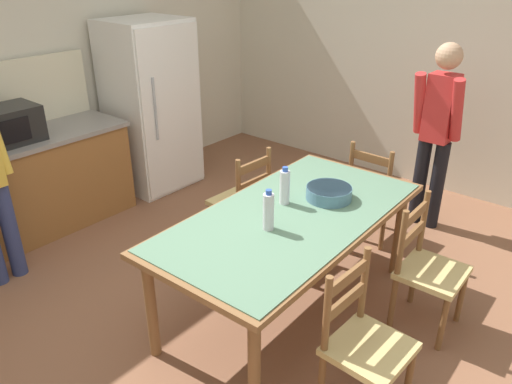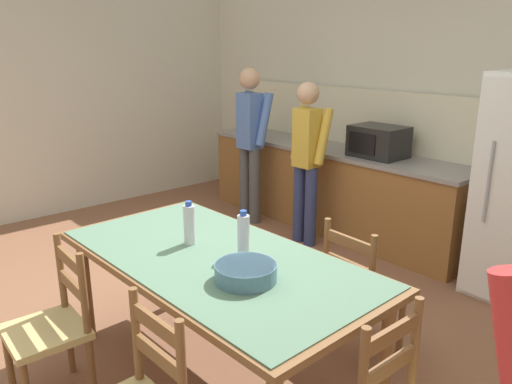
# 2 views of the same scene
# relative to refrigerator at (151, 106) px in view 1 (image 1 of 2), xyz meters

# --- Properties ---
(ground_plane) EXTENTS (8.32, 8.32, 0.00)m
(ground_plane) POSITION_rel_refrigerator_xyz_m (-1.31, -2.19, -0.88)
(ground_plane) COLOR brown
(wall_right) EXTENTS (0.12, 5.20, 2.90)m
(wall_right) POSITION_rel_refrigerator_xyz_m (1.95, -2.19, 0.57)
(wall_right) COLOR beige
(wall_right) RESTS_ON ground
(refrigerator) EXTENTS (0.79, 0.73, 1.76)m
(refrigerator) POSITION_rel_refrigerator_xyz_m (0.00, 0.00, 0.00)
(refrigerator) COLOR white
(refrigerator) RESTS_ON ground
(microwave) EXTENTS (0.50, 0.39, 0.30)m
(microwave) POSITION_rel_refrigerator_xyz_m (-1.49, 0.02, 0.16)
(microwave) COLOR black
(microwave) RESTS_ON kitchen_counter
(dining_table) EXTENTS (2.03, 1.07, 0.78)m
(dining_table) POSITION_rel_refrigerator_xyz_m (-0.83, -2.43, -0.18)
(dining_table) COLOR brown
(dining_table) RESTS_ON ground
(bottle_near_centre) EXTENTS (0.07, 0.07, 0.27)m
(bottle_near_centre) POSITION_rel_refrigerator_xyz_m (-1.08, -2.44, 0.02)
(bottle_near_centre) COLOR silver
(bottle_near_centre) RESTS_ON dining_table
(bottle_off_centre) EXTENTS (0.07, 0.07, 0.27)m
(bottle_off_centre) POSITION_rel_refrigerator_xyz_m (-0.73, -2.31, 0.02)
(bottle_off_centre) COLOR silver
(bottle_off_centre) RESTS_ON dining_table
(serving_bowl) EXTENTS (0.32, 0.32, 0.09)m
(serving_bowl) POSITION_rel_refrigerator_xyz_m (-0.48, -2.50, -0.05)
(serving_bowl) COLOR slate
(serving_bowl) RESTS_ON dining_table
(chair_side_near_left) EXTENTS (0.43, 0.42, 0.91)m
(chair_side_near_left) POSITION_rel_refrigerator_xyz_m (-1.26, -3.25, -0.44)
(chair_side_near_left) COLOR brown
(chair_side_near_left) RESTS_ON ground
(chair_side_near_right) EXTENTS (0.43, 0.41, 0.91)m
(chair_side_near_right) POSITION_rel_refrigerator_xyz_m (-0.36, -3.22, -0.44)
(chair_side_near_right) COLOR brown
(chair_side_near_right) RESTS_ON ground
(chair_side_far_right) EXTENTS (0.44, 0.42, 0.91)m
(chair_side_far_right) POSITION_rel_refrigerator_xyz_m (-0.40, -1.62, -0.44)
(chair_side_far_right) COLOR brown
(chair_side_far_right) RESTS_ON ground
(chair_head_end) EXTENTS (0.41, 0.43, 0.91)m
(chair_head_end) POSITION_rel_refrigerator_xyz_m (0.46, -2.40, -0.44)
(chair_head_end) COLOR brown
(chair_head_end) RESTS_ON ground
(person_by_table) EXTENTS (0.29, 0.42, 1.68)m
(person_by_table) POSITION_rel_refrigerator_xyz_m (1.01, -2.66, 0.07)
(person_by_table) COLOR black
(person_by_table) RESTS_ON ground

